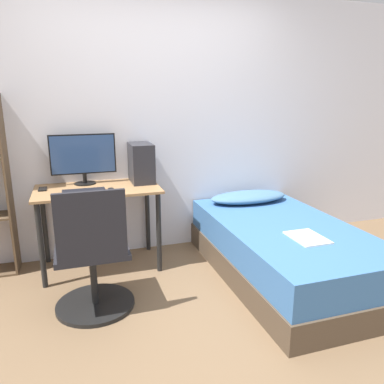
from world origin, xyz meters
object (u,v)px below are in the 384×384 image
(monitor, at_px, (83,157))
(keyboard, at_px, (84,191))
(pc_tower, at_px, (141,163))
(office_chair, at_px, (93,265))
(bed, at_px, (284,250))

(monitor, height_order, keyboard, monitor)
(monitor, xyz_separation_m, pc_tower, (0.51, -0.08, -0.07))
(monitor, bearing_deg, pc_tower, -8.74)
(office_chair, distance_m, monitor, 1.13)
(office_chair, bearing_deg, monitor, 89.22)
(bed, height_order, pc_tower, pc_tower)
(office_chair, height_order, bed, office_chair)
(monitor, relative_size, keyboard, 1.65)
(bed, distance_m, monitor, 1.97)
(monitor, bearing_deg, bed, -28.33)
(bed, relative_size, keyboard, 5.55)
(bed, height_order, monitor, monitor)
(keyboard, height_order, pc_tower, pc_tower)
(pc_tower, bearing_deg, office_chair, -121.53)
(keyboard, bearing_deg, bed, -18.59)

